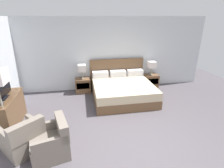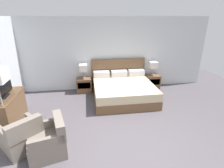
{
  "view_description": "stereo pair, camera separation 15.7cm",
  "coord_description": "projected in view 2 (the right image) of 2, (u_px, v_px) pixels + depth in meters",
  "views": [
    {
      "loc": [
        -0.94,
        -2.73,
        2.58
      ],
      "look_at": [
        -0.11,
        1.92,
        0.75
      ],
      "focal_mm": 28.0,
      "sensor_mm": 36.0,
      "label": 1
    },
    {
      "loc": [
        -0.79,
        -2.75,
        2.58
      ],
      "look_at": [
        -0.11,
        1.92,
        0.75
      ],
      "focal_mm": 28.0,
      "sensor_mm": 36.0,
      "label": 2
    }
  ],
  "objects": [
    {
      "name": "armchair_by_window",
      "position": [
        22.0,
        137.0,
        3.57
      ],
      "size": [
        0.97,
        0.97,
        0.76
      ],
      "color": "#70665B",
      "rests_on": "ground"
    },
    {
      "name": "table_lamp_right",
      "position": [
        154.0,
        65.0,
        6.44
      ],
      "size": [
        0.27,
        0.27,
        0.51
      ],
      "color": "gray",
      "rests_on": "nightstand_right"
    },
    {
      "name": "wall_back",
      "position": [
        109.0,
        54.0,
        6.35
      ],
      "size": [
        7.39,
        0.06,
        2.59
      ],
      "primitive_type": "cube",
      "color": "silver",
      "rests_on": "ground"
    },
    {
      "name": "ground_plane",
      "position": [
        131.0,
        151.0,
        3.58
      ],
      "size": [
        10.45,
        10.45,
        0.0
      ],
      "primitive_type": "plane",
      "color": "#4C474C"
    },
    {
      "name": "tv",
      "position": [
        1.0,
        85.0,
        4.1
      ],
      "size": [
        0.18,
        0.97,
        0.6
      ],
      "color": "black",
      "rests_on": "dresser"
    },
    {
      "name": "bed",
      "position": [
        123.0,
        89.0,
        5.84
      ],
      "size": [
        1.99,
        1.98,
        1.13
      ],
      "color": "brown",
      "rests_on": "ground"
    },
    {
      "name": "dresser",
      "position": [
        8.0,
        110.0,
        4.38
      ],
      "size": [
        0.49,
        1.26,
        0.77
      ],
      "color": "brown",
      "rests_on": "ground"
    },
    {
      "name": "nightstand_left",
      "position": [
        84.0,
        85.0,
        6.33
      ],
      "size": [
        0.53,
        0.41,
        0.51
      ],
      "color": "brown",
      "rests_on": "ground"
    },
    {
      "name": "table_lamp_left",
      "position": [
        83.0,
        68.0,
        6.1
      ],
      "size": [
        0.27,
        0.27,
        0.51
      ],
      "color": "gray",
      "rests_on": "nightstand_left"
    },
    {
      "name": "nightstand_right",
      "position": [
        152.0,
        81.0,
        6.67
      ],
      "size": [
        0.53,
        0.41,
        0.51
      ],
      "color": "brown",
      "rests_on": "ground"
    },
    {
      "name": "armchair_companion",
      "position": [
        49.0,
        141.0,
        3.45
      ],
      "size": [
        0.84,
        0.83,
        0.76
      ],
      "color": "#70665B",
      "rests_on": "ground"
    }
  ]
}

